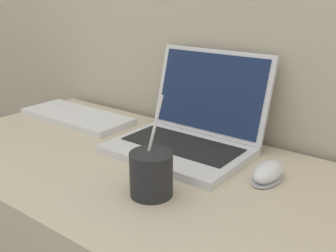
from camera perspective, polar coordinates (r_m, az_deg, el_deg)
The scene contains 4 objects.
laptop at distance 1.05m, azimuth 3.22°, elevation -0.33°, with size 0.35×0.31×0.25m.
drink_cup at distance 0.81m, azimuth -2.45°, elevation -6.82°, with size 0.09×0.09×0.21m.
computer_mouse at distance 0.91m, azimuth 14.30°, elevation -6.57°, with size 0.06×0.11×0.04m.
external_keyboard at distance 1.32m, azimuth -13.11°, elevation 1.37°, with size 0.39×0.16×0.02m.
Camera 1 is at (0.57, -0.35, 1.16)m, focal length 42.00 mm.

